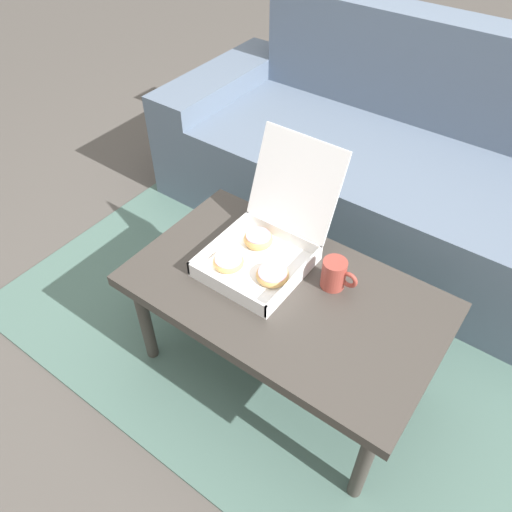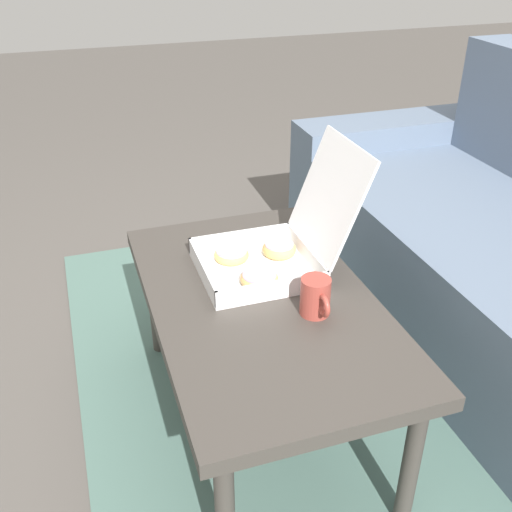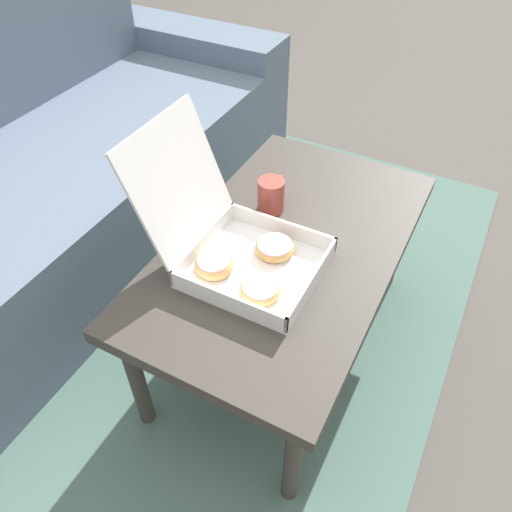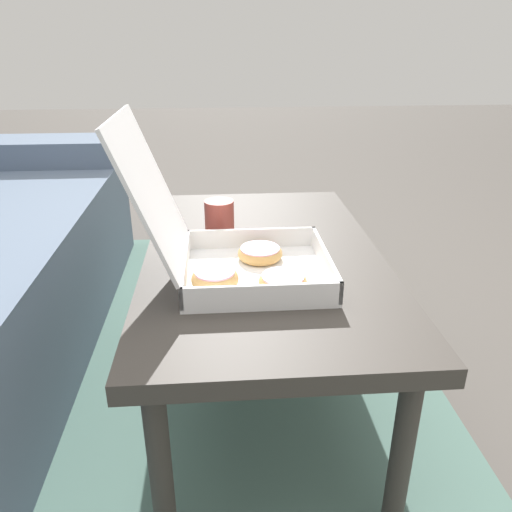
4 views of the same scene
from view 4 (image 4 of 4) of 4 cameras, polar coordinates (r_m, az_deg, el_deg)
name	(u,v)px [view 4 (image 4 of 4)]	position (r m, az deg, el deg)	size (l,w,h in m)	color
ground_plane	(201,401)	(1.48, -6.34, -16.11)	(12.00, 12.00, 0.00)	#514C47
area_rug	(92,405)	(1.52, -18.20, -15.86)	(2.40, 1.98, 0.01)	#4C6B60
coffee_table	(263,270)	(1.26, 0.82, -1.58)	(0.99, 0.58, 0.45)	#3D3833
pastry_box	(231,252)	(1.08, -2.92, 0.42)	(0.31, 0.44, 0.36)	white
coffee_mug	(219,219)	(1.32, -4.20, 4.28)	(0.12, 0.08, 0.10)	#993D33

